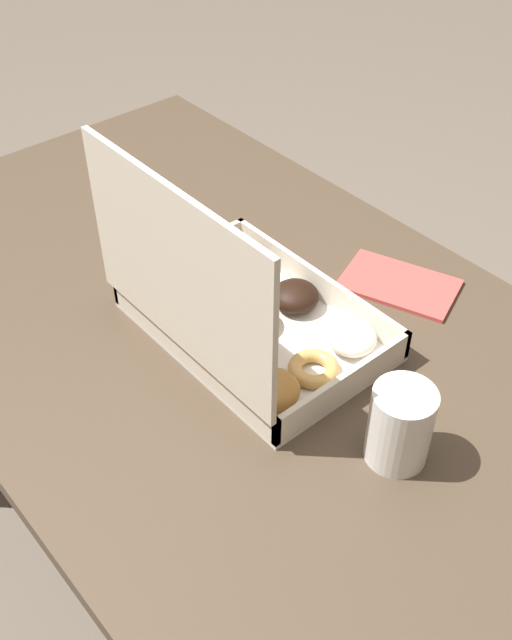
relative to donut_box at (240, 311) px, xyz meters
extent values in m
plane|color=#6B6054|center=(0.04, -0.01, -0.80)|extent=(8.00, 8.00, 0.00)
cube|color=#4C3D2D|center=(0.04, -0.01, -0.07)|extent=(1.26, 0.73, 0.03)
cylinder|color=#4C3D2D|center=(0.62, -0.33, -0.44)|extent=(0.06, 0.06, 0.72)
cube|color=silver|center=(0.00, -0.03, -0.05)|extent=(0.34, 0.23, 0.01)
cube|color=beige|center=(0.00, -0.14, -0.03)|extent=(0.34, 0.01, 0.04)
cube|color=beige|center=(0.00, 0.08, -0.03)|extent=(0.34, 0.01, 0.04)
cube|color=beige|center=(-0.17, -0.03, -0.03)|extent=(0.01, 0.23, 0.04)
cube|color=beige|center=(0.17, -0.03, -0.03)|extent=(0.01, 0.23, 0.04)
cube|color=beige|center=(0.00, 0.09, 0.11)|extent=(0.34, 0.01, 0.23)
ellipsoid|color=white|center=(-0.11, -0.10, -0.03)|extent=(0.07, 0.07, 0.03)
ellipsoid|color=black|center=(0.00, -0.10, -0.03)|extent=(0.07, 0.07, 0.04)
ellipsoid|color=#381E11|center=(0.11, -0.10, -0.03)|extent=(0.07, 0.07, 0.04)
torus|color=tan|center=(-0.11, -0.03, -0.04)|extent=(0.07, 0.07, 0.02)
torus|color=tan|center=(0.00, -0.03, -0.04)|extent=(0.07, 0.07, 0.02)
torus|color=tan|center=(0.11, -0.03, -0.04)|extent=(0.07, 0.07, 0.02)
ellipsoid|color=#B77A38|center=(-0.11, 0.04, -0.03)|extent=(0.07, 0.07, 0.04)
ellipsoid|color=white|center=(0.00, 0.04, -0.03)|extent=(0.07, 0.07, 0.04)
ellipsoid|color=#381E11|center=(0.11, 0.04, -0.03)|extent=(0.07, 0.07, 0.04)
cylinder|color=white|center=(-0.26, -0.01, 0.00)|extent=(0.07, 0.07, 0.10)
cylinder|color=black|center=(-0.26, -0.01, 0.04)|extent=(0.06, 0.06, 0.01)
cube|color=#CC4C47|center=(-0.06, -0.25, -0.05)|extent=(0.19, 0.15, 0.01)
camera|label=1|loc=(-0.57, 0.46, 0.64)|focal=42.00mm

